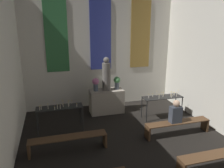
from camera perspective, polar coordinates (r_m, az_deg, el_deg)
wall_back at (r=9.29m, az=-3.07°, el=9.67°), size 6.55×0.16×5.05m
altar at (r=8.83m, az=-1.44°, el=-4.51°), size 1.34×0.64×0.95m
statue at (r=8.52m, az=-1.49°, el=2.32°), size 0.33×0.33×1.32m
flower_vase_left at (r=8.50m, az=-4.30°, el=0.16°), size 0.26×0.26×0.51m
flower_vase_right at (r=8.71m, az=1.29°, el=0.58°), size 0.26×0.26×0.51m
candle_rack_left at (r=7.46m, az=-13.50°, el=-6.55°), size 1.51×0.50×1.05m
candle_rack_right at (r=8.45m, az=13.04°, el=-3.87°), size 1.51×0.50×1.05m
pew_third_right at (r=6.24m, az=26.19°, el=-16.80°), size 2.17×0.36×0.45m
pew_back_left at (r=6.45m, az=-11.34°, el=-14.23°), size 2.17×0.36×0.45m
pew_back_right at (r=7.49m, az=16.76°, el=-10.20°), size 2.17×0.36×0.45m
person_seated at (r=7.26m, az=16.29°, el=-7.14°), size 0.36×0.24×0.75m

